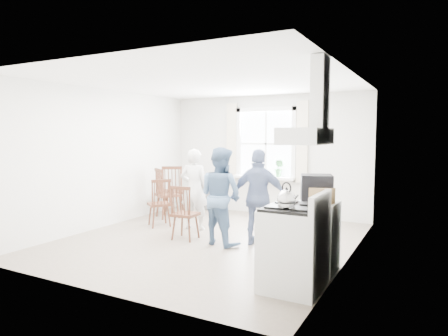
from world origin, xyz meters
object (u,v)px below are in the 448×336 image
person_mid (221,196)px  person_right (259,197)px  windsor_chair_b (182,207)px  gas_stove (294,247)px  windsor_chair_a (173,185)px  windsor_chair_c (160,198)px  low_cabinet (317,236)px  stereo_stack (316,188)px  person_left (194,189)px

person_mid → person_right: 0.61m
windsor_chair_b → gas_stove: bearing=-26.0°
windsor_chair_a → windsor_chair_c: bearing=-65.7°
person_right → low_cabinet: bearing=134.9°
stereo_stack → windsor_chair_b: size_ratio=0.52×
gas_stove → windsor_chair_a: bearing=142.8°
windsor_chair_c → person_left: person_left is taller
windsor_chair_b → person_right: person_right is taller
person_right → windsor_chair_a: bearing=-37.3°
windsor_chair_c → person_right: 2.14m
gas_stove → windsor_chair_c: gas_stove is taller
stereo_stack → windsor_chair_c: (-3.24, 0.99, -0.51)m
gas_stove → windsor_chair_b: (-2.28, 1.11, 0.08)m
low_cabinet → windsor_chair_c: 3.41m
low_cabinet → windsor_chair_b: 2.39m
stereo_stack → person_left: (-2.58, 1.15, -0.32)m
windsor_chair_a → person_mid: bearing=-37.3°
gas_stove → person_left: person_left is taller
stereo_stack → person_right: person_right is taller
windsor_chair_b → person_left: size_ratio=0.62×
windsor_chair_b → person_mid: (0.65, 0.12, 0.22)m
low_cabinet → person_right: person_right is taller
person_right → person_left: bearing=-25.8°
gas_stove → person_right: person_right is taller
windsor_chair_a → low_cabinet: bearing=-29.2°
low_cabinet → stereo_stack: size_ratio=1.88×
gas_stove → person_mid: bearing=142.8°
windsor_chair_b → stereo_stack: bearing=-9.4°
low_cabinet → windsor_chair_a: 4.29m
windsor_chair_a → windsor_chair_c: 1.18m
windsor_chair_c → low_cabinet: bearing=-17.4°
low_cabinet → person_right: bearing=145.5°
person_left → windsor_chair_a: bearing=-49.4°
windsor_chair_a → person_left: bearing=-38.7°
stereo_stack → person_right: (-1.12, 0.76, -0.31)m
stereo_stack → windsor_chair_c: 3.42m
stereo_stack → windsor_chair_a: (-3.72, 2.07, -0.41)m
gas_stove → windsor_chair_b: bearing=154.0°
person_left → low_cabinet: bearing=145.0°
stereo_stack → person_right: 1.38m
windsor_chair_b → person_left: 0.83m
windsor_chair_a → person_mid: (2.04, -1.56, 0.12)m
person_mid → windsor_chair_b: bearing=25.6°
gas_stove → person_mid: size_ratio=0.72×
low_cabinet → windsor_chair_c: (-3.26, 1.02, 0.11)m
gas_stove → windsor_chair_b: gas_stove is taller
person_left → person_mid: 1.11m
low_cabinet → person_left: size_ratio=0.60×
person_left → person_right: size_ratio=0.98×
stereo_stack → person_mid: person_mid is taller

